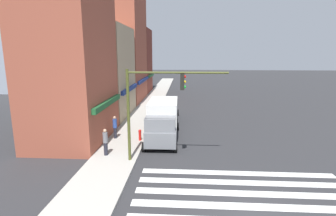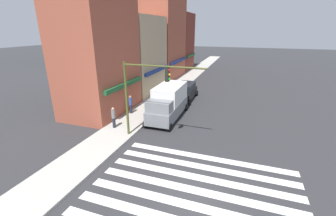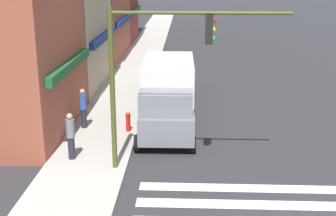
% 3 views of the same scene
% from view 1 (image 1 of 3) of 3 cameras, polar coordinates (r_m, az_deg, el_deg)
% --- Properties ---
extents(ground_plane, '(200.00, 200.00, 0.00)m').
position_cam_1_polar(ground_plane, '(12.53, 18.30, -21.09)').
color(ground_plane, '#2D2D30').
extents(sidewalk_left, '(120.00, 3.00, 0.15)m').
position_cam_1_polar(sidewalk_left, '(12.92, -18.27, -19.64)').
color(sidewalk_left, '#B2ADA3').
rests_on(sidewalk_left, ground_plane).
extents(crosswalk_stripes, '(8.35, 10.80, 0.01)m').
position_cam_1_polar(crosswalk_stripes, '(12.53, 18.30, -21.08)').
color(crosswalk_stripes, silver).
rests_on(crosswalk_stripes, ground_plane).
extents(storefront_row, '(33.11, 5.30, 15.17)m').
position_cam_1_polar(storefront_row, '(33.30, -11.30, 10.89)').
color(storefront_row, '#9E4C38').
rests_on(storefront_row, ground_plane).
extents(traffic_signal, '(0.32, 5.97, 5.80)m').
position_cam_1_polar(traffic_signal, '(15.57, -3.31, 2.10)').
color(traffic_signal, '#474C1E').
rests_on(traffic_signal, ground_plane).
extents(box_truck_grey, '(6.24, 2.42, 3.04)m').
position_cam_1_polar(box_truck_grey, '(20.54, -1.14, -2.59)').
color(box_truck_grey, slate).
rests_on(box_truck_grey, ground_plane).
extents(suv_black, '(4.75, 2.12, 1.94)m').
position_cam_1_polar(suv_black, '(26.66, -0.04, -0.46)').
color(suv_black, black).
rests_on(suv_black, ground_plane).
extents(pedestrian_grey_coat, '(0.32, 0.32, 1.77)m').
position_cam_1_polar(pedestrian_grey_coat, '(17.62, -13.46, -7.12)').
color(pedestrian_grey_coat, '#23232D').
rests_on(pedestrian_grey_coat, sidewalk_left).
extents(pedestrian_blue_shirt, '(0.32, 0.32, 1.77)m').
position_cam_1_polar(pedestrian_blue_shirt, '(20.91, -11.48, -4.03)').
color(pedestrian_blue_shirt, '#23232D').
rests_on(pedestrian_blue_shirt, sidewalk_left).
extents(fire_hydrant, '(0.24, 0.24, 0.84)m').
position_cam_1_polar(fire_hydrant, '(20.26, -6.14, -5.73)').
color(fire_hydrant, red).
rests_on(fire_hydrant, sidewalk_left).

